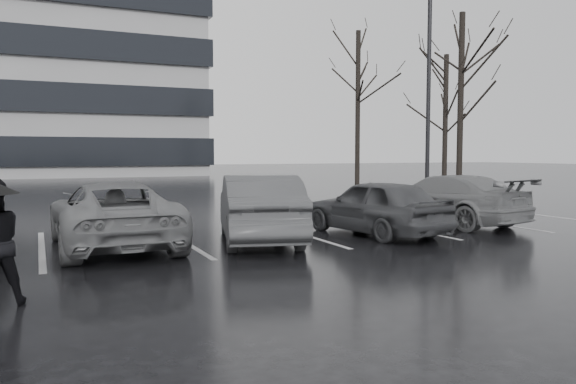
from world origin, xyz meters
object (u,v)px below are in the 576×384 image
(car_west_b, at_px, (113,215))
(tree_east, at_px, (461,105))
(tree_north, at_px, (358,110))
(car_west_a, at_px, (259,208))
(car_main, at_px, (375,207))
(tree_ne, at_px, (445,122))
(car_east, at_px, (444,200))
(lamp_post, at_px, (428,96))

(car_west_b, distance_m, tree_east, 17.83)
(tree_east, bearing_deg, tree_north, 98.13)
(tree_east, height_order, tree_north, tree_north)
(car_west_b, bearing_deg, car_west_a, 169.73)
(car_main, distance_m, tree_ne, 17.80)
(car_main, xyz_separation_m, car_west_b, (-5.81, 0.68, 0.00))
(tree_ne, bearing_deg, car_east, -129.66)
(lamp_post, distance_m, tree_north, 10.74)
(car_west_b, bearing_deg, car_main, 172.16)
(car_east, xyz_separation_m, tree_ne, (9.66, 11.66, 2.84))
(car_main, xyz_separation_m, tree_ne, (12.36, 12.49, 2.84))
(tree_ne, bearing_deg, lamp_post, -133.12)
(car_west_a, relative_size, tree_north, 0.51)
(car_west_b, bearing_deg, tree_ne, -148.16)
(tree_east, distance_m, tree_north, 7.08)
(car_east, distance_m, tree_ne, 15.41)
(car_west_b, relative_size, tree_east, 0.59)
(car_west_a, distance_m, car_west_b, 3.02)
(lamp_post, height_order, tree_ne, lamp_post)
(car_main, xyz_separation_m, lamp_post, (5.59, 5.26, 3.27))
(car_west_b, xyz_separation_m, tree_ne, (18.17, 11.81, 2.84))
(lamp_post, xyz_separation_m, tree_north, (3.27, 10.23, 0.32))
(car_west_b, relative_size, lamp_post, 0.55)
(car_west_b, bearing_deg, car_east, 179.85)
(tree_east, bearing_deg, car_east, -133.09)
(car_main, relative_size, car_west_a, 0.88)
(car_west_b, bearing_deg, lamp_post, -159.28)
(tree_east, bearing_deg, lamp_post, -142.91)
(car_west_a, height_order, tree_ne, tree_ne)
(car_west_b, relative_size, tree_north, 0.56)
(car_west_a, bearing_deg, car_main, -169.09)
(lamp_post, relative_size, tree_east, 1.07)
(car_west_a, xyz_separation_m, tree_east, (12.69, 8.29, 3.28))
(car_west_a, relative_size, car_west_b, 0.92)
(lamp_post, bearing_deg, car_main, -136.74)
(lamp_post, relative_size, tree_ne, 1.23)
(car_east, bearing_deg, car_main, 5.15)
(car_east, bearing_deg, tree_east, -145.08)
(car_main, bearing_deg, tree_north, -128.76)
(lamp_post, relative_size, tree_north, 1.01)
(tree_north, bearing_deg, car_west_b, -134.73)
(lamp_post, distance_m, tree_ne, 9.91)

